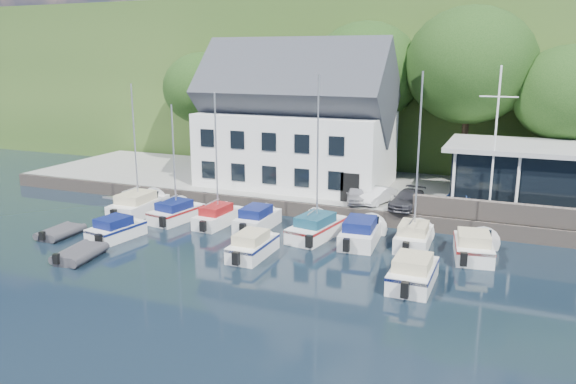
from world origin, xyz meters
name	(u,v)px	position (x,y,z in m)	size (l,w,h in m)	color
ground	(305,286)	(0.00, 0.00, 0.00)	(180.00, 180.00, 0.00)	black
quay	(387,195)	(0.00, 17.50, 0.50)	(60.00, 13.00, 1.00)	gray
quay_face	(365,217)	(0.00, 11.00, 0.50)	(60.00, 0.30, 1.00)	#685D53
hillside	(458,75)	(0.00, 62.00, 8.00)	(160.00, 75.00, 16.00)	#2F4C1C
field_patch	(524,18)	(8.00, 70.00, 16.15)	(50.00, 30.00, 0.30)	#566432
harbor_building	(296,128)	(-7.00, 16.50, 5.35)	(14.40, 8.20, 8.70)	white
club_pavilion	(551,177)	(11.00, 16.00, 3.05)	(13.20, 7.20, 4.10)	black
seawall	(571,219)	(12.00, 11.40, 1.60)	(18.00, 0.50, 1.20)	#685D53
gangway	(138,207)	(-16.50, 9.00, 0.00)	(1.20, 6.00, 1.40)	silver
car_silver	(356,194)	(-1.11, 12.63, 1.56)	(1.31, 3.27, 1.11)	#BBBABF
car_white	(378,195)	(0.37, 12.87, 1.54)	(1.15, 3.30, 1.09)	silver
car_dgrey	(407,199)	(2.41, 12.49, 1.57)	(1.58, 3.90, 1.13)	#313136
car_blue	(458,200)	(5.55, 13.30, 1.63)	(1.46, 3.69, 1.26)	#2D4A8A
flagpole	(495,143)	(7.49, 12.59, 5.59)	(2.20, 0.20, 9.17)	white
tree_0	(204,107)	(-18.81, 22.64, 6.03)	(7.37, 7.37, 10.07)	black
tree_1	(250,105)	(-13.30, 21.28, 6.54)	(8.10, 8.10, 11.08)	black
tree_2	(365,99)	(-3.26, 22.47, 7.25)	(9.14, 9.14, 12.49)	black
tree_3	(468,96)	(4.92, 22.03, 7.71)	(9.82, 9.82, 13.42)	black
tree_4	(566,120)	(11.84, 21.33, 6.26)	(7.70, 7.70, 10.53)	black
boat_r1_0	(135,146)	(-15.16, 7.42, 4.79)	(2.33, 6.67, 9.58)	white
boat_r1_1	(174,158)	(-11.85, 7.06, 4.26)	(2.03, 5.54, 8.52)	white
boat_r1_2	(216,162)	(-8.82, 7.30, 4.18)	(1.71, 5.66, 8.36)	white
boat_r1_3	(258,217)	(-6.10, 7.54, 0.74)	(1.88, 5.52, 1.48)	white
boat_r1_4	(318,164)	(-2.02, 7.28, 4.51)	(2.06, 6.60, 9.01)	white
boat_r1_5	(361,230)	(0.73, 7.31, 0.76)	(2.11, 6.18, 1.51)	white
boat_r1_6	(417,171)	(3.73, 7.78, 4.46)	(1.98, 5.37, 8.91)	white
boat_r1_7	(474,244)	(7.04, 7.20, 0.74)	(2.10, 5.39, 1.48)	white
boat_r2_0	(116,228)	(-13.06, 2.43, 0.69)	(1.94, 4.90, 1.38)	white
boat_r2_2	(253,244)	(-4.15, 2.83, 0.71)	(1.80, 5.23, 1.42)	white
boat_r2_4	(413,270)	(4.69, 2.13, 0.76)	(2.10, 5.41, 1.52)	white
dinghy_0	(60,231)	(-16.50, 1.48, 0.35)	(1.77, 2.96, 0.69)	#353539
dinghy_1	(80,252)	(-12.62, -1.13, 0.38)	(1.93, 3.22, 0.75)	#353539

